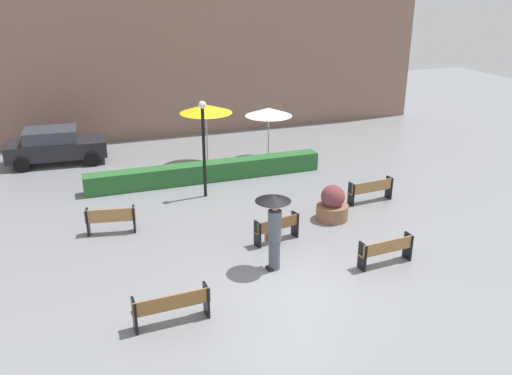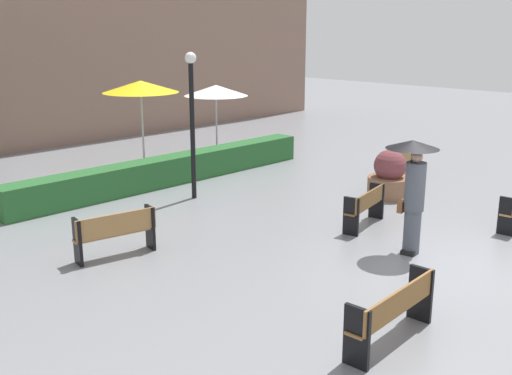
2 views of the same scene
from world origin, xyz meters
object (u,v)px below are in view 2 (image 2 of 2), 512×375
object	(u,v)px
bench_near_left	(394,309)
pedestrian_with_umbrella	(413,181)
lamp_post	(192,110)
bench_far_left	(116,231)
bench_mid_center	(366,205)
bench_far_right	(401,160)
planter_pot	(389,177)
patio_umbrella_yellow	(141,87)
patio_umbrella_white	(216,91)

from	to	relation	value
bench_near_left	pedestrian_with_umbrella	bearing A→B (deg)	27.26
pedestrian_with_umbrella	lamp_post	world-z (taller)	lamp_post
bench_far_left	bench_mid_center	world-z (taller)	bench_far_left
bench_far_right	lamp_post	distance (m)	6.37
bench_far_right	pedestrian_with_umbrella	world-z (taller)	pedestrian_with_umbrella
bench_far_right	planter_pot	distance (m)	2.21
pedestrian_with_umbrella	bench_mid_center	bearing A→B (deg)	64.65
pedestrian_with_umbrella	bench_far_right	bearing A→B (deg)	32.85
bench_far_left	pedestrian_with_umbrella	xyz separation A→B (m)	(4.08, -3.80, 0.90)
bench_far_left	patio_umbrella_yellow	distance (m)	7.62
bench_far_right	planter_pot	xyz separation A→B (m)	(-2.03, -0.88, 0.02)
bench_far_left	patio_umbrella_white	size ratio (longest dim) A/B	0.67
patio_umbrella_yellow	bench_far_left	bearing A→B (deg)	-129.38
planter_pot	patio_umbrella_white	size ratio (longest dim) A/B	0.52
bench_near_left	patio_umbrella_white	xyz separation A→B (m)	(6.58, 10.93, 1.68)
planter_pot	bench_mid_center	bearing A→B (deg)	-158.66
bench_near_left	lamp_post	size ratio (longest dim) A/B	0.51
patio_umbrella_yellow	patio_umbrella_white	xyz separation A→B (m)	(2.78, -0.22, -0.30)
bench_far_right	planter_pot	size ratio (longest dim) A/B	1.46
bench_far_right	patio_umbrella_yellow	bearing A→B (deg)	126.09
planter_pot	patio_umbrella_white	world-z (taller)	patio_umbrella_white
bench_near_left	planter_pot	size ratio (longest dim) A/B	1.51
bench_mid_center	lamp_post	bearing A→B (deg)	104.63
planter_pot	pedestrian_with_umbrella	bearing A→B (deg)	-141.91
patio_umbrella_white	lamp_post	bearing A→B (deg)	-138.43
bench_far_left	pedestrian_with_umbrella	world-z (taller)	pedestrian_with_umbrella
bench_far_left	planter_pot	size ratio (longest dim) A/B	1.29
bench_mid_center	patio_umbrella_white	distance (m)	8.41
bench_near_left	lamp_post	distance (m)	8.21
planter_pot	bench_far_right	bearing A→B (deg)	23.53
bench_far_left	pedestrian_with_umbrella	size ratio (longest dim) A/B	0.72
bench_far_right	patio_umbrella_yellow	distance (m)	7.92
bench_near_left	pedestrian_with_umbrella	world-z (taller)	pedestrian_with_umbrella
bench_near_left	planter_pot	xyz separation A→B (m)	(6.29, 4.07, 0.02)
pedestrian_with_umbrella	patio_umbrella_yellow	bearing A→B (deg)	86.42
bench_far_right	pedestrian_with_umbrella	xyz separation A→B (m)	(-5.11, -3.30, 0.92)
bench_mid_center	patio_umbrella_yellow	world-z (taller)	patio_umbrella_yellow
patio_umbrella_yellow	pedestrian_with_umbrella	bearing A→B (deg)	-93.58
planter_pot	lamp_post	xyz separation A→B (m)	(-3.53, 3.47, 1.72)
bench_far_left	patio_umbrella_white	bearing A→B (deg)	36.29
bench_mid_center	bench_far_right	size ratio (longest dim) A/B	0.86
bench_mid_center	pedestrian_with_umbrella	bearing A→B (deg)	-115.35
bench_far_left	planter_pot	distance (m)	7.29
bench_far_right	lamp_post	size ratio (longest dim) A/B	0.49
lamp_post	pedestrian_with_umbrella	bearing A→B (deg)	-85.69
bench_far_right	lamp_post	bearing A→B (deg)	155.03
bench_mid_center	bench_far_right	distance (m)	4.76
lamp_post	patio_umbrella_yellow	size ratio (longest dim) A/B	1.36
patio_umbrella_yellow	patio_umbrella_white	size ratio (longest dim) A/B	1.13
planter_pot	patio_umbrella_white	xyz separation A→B (m)	(0.29, 6.86, 1.66)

